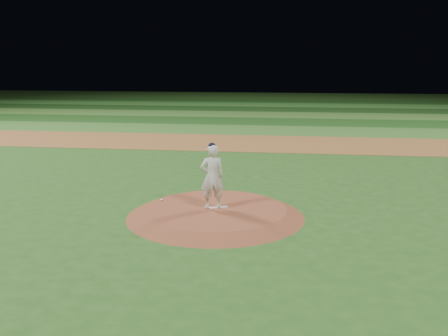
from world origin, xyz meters
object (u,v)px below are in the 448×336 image
object	(u,v)px
pitching_rubber	(218,207)
rosin_bag	(162,200)
pitchers_mound	(215,212)
pitcher_on_mound	(212,177)

from	to	relation	value
pitching_rubber	rosin_bag	world-z (taller)	rosin_bag
pitchers_mound	pitching_rubber	world-z (taller)	pitching_rubber
pitchers_mound	rosin_bag	bearing A→B (deg)	161.46
pitchers_mound	pitching_rubber	xyz separation A→B (m)	(0.07, 0.06, 0.14)
rosin_bag	pitcher_on_mound	bearing A→B (deg)	-19.74
rosin_bag	pitcher_on_mound	distance (m)	2.13
pitching_rubber	rosin_bag	size ratio (longest dim) A/B	5.96
pitching_rubber	pitcher_on_mound	bearing A→B (deg)	179.38
pitchers_mound	rosin_bag	xyz separation A→B (m)	(-1.88, 0.63, 0.15)
pitcher_on_mound	pitchers_mound	bearing A→B (deg)	5.60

